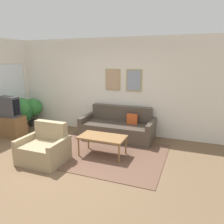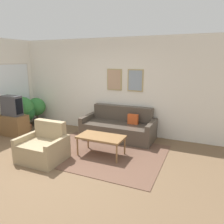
{
  "view_description": "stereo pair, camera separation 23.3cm",
  "coord_description": "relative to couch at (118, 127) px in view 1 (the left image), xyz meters",
  "views": [
    {
      "loc": [
        2.52,
        -3.29,
        2.11
      ],
      "look_at": [
        0.64,
        1.57,
        0.85
      ],
      "focal_mm": 35.0,
      "sensor_mm": 36.0,
      "label": 1
    },
    {
      "loc": [
        2.74,
        -3.2,
        2.11
      ],
      "look_at": [
        0.64,
        1.57,
        0.85
      ],
      "focal_mm": 35.0,
      "sensor_mm": 36.0,
      "label": 2
    }
  ],
  "objects": [
    {
      "name": "tv_stand",
      "position": [
        -2.82,
        -0.99,
        0.0
      ],
      "size": [
        0.77,
        0.45,
        0.58
      ],
      "color": "brown",
      "rests_on": "ground_plane"
    },
    {
      "name": "wall_back",
      "position": [
        -0.6,
        0.46,
        1.06
      ],
      "size": [
        8.0,
        0.09,
        2.7
      ],
      "color": "white",
      "rests_on": "ground_plane"
    },
    {
      "name": "armchair",
      "position": [
        -0.96,
        -1.92,
        -0.02
      ],
      "size": [
        0.92,
        0.76,
        0.81
      ],
      "rotation": [
        0.0,
        0.0,
        0.33
      ],
      "color": "tan",
      "rests_on": "ground_plane"
    },
    {
      "name": "coffee_table",
      "position": [
        0.07,
        -1.22,
        0.13
      ],
      "size": [
        1.03,
        0.55,
        0.46
      ],
      "color": "olive",
      "rests_on": "ground_plane"
    },
    {
      "name": "potted_plant_tall",
      "position": [
        -2.94,
        -0.49,
        0.37
      ],
      "size": [
        0.65,
        0.65,
        1.01
      ],
      "color": "#383D42",
      "rests_on": "ground_plane"
    },
    {
      "name": "couch",
      "position": [
        0.0,
        0.0,
        0.0
      ],
      "size": [
        1.96,
        0.9,
        0.84
      ],
      "color": "#4C4238",
      "rests_on": "ground_plane"
    },
    {
      "name": "area_rug",
      "position": [
        0.04,
        -1.13,
        -0.28
      ],
      "size": [
        2.78,
        2.1,
        0.01
      ],
      "color": "brown",
      "rests_on": "ground_plane"
    },
    {
      "name": "ground_plane",
      "position": [
        -0.61,
        -2.11,
        -0.29
      ],
      "size": [
        16.0,
        16.0,
        0.0
      ],
      "primitive_type": "plane",
      "color": "brown"
    },
    {
      "name": "tv",
      "position": [
        -2.82,
        -0.99,
        0.57
      ],
      "size": [
        0.56,
        0.28,
        0.55
      ],
      "color": "#424247",
      "rests_on": "tv_stand"
    },
    {
      "name": "potted_plant_small",
      "position": [
        -2.85,
        -0.45,
        0.21
      ],
      "size": [
        0.5,
        0.5,
        0.77
      ],
      "color": "#935638",
      "rests_on": "ground_plane"
    },
    {
      "name": "potted_plant_by_window",
      "position": [
        -2.96,
        0.1,
        0.28
      ],
      "size": [
        0.58,
        0.58,
        0.89
      ],
      "color": "#383D42",
      "rests_on": "ground_plane"
    }
  ]
}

